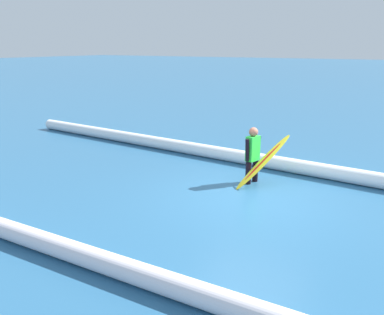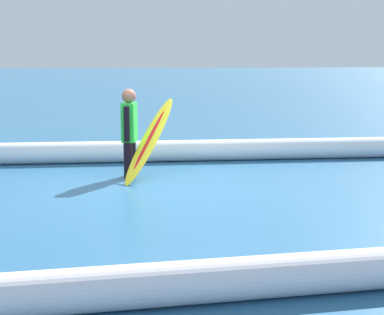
% 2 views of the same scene
% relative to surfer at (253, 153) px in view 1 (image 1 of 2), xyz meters
% --- Properties ---
extents(ground_plane, '(191.38, 191.38, 0.00)m').
position_rel_surfer_xyz_m(ground_plane, '(-0.44, 0.91, -0.77)').
color(ground_plane, '#2B618B').
extents(surfer, '(0.28, 0.58, 1.39)m').
position_rel_surfer_xyz_m(surfer, '(0.00, 0.00, 0.00)').
color(surfer, black).
rests_on(surfer, ground_plane).
extents(surfboard, '(1.07, 1.36, 1.23)m').
position_rel_surfer_xyz_m(surfboard, '(-0.31, 0.08, -0.17)').
color(surfboard, yellow).
rests_on(surfboard, ground_plane).
extents(wave_crest_foreground, '(24.73, 1.65, 0.38)m').
position_rel_surfer_xyz_m(wave_crest_foreground, '(-2.75, -1.19, -0.57)').
color(wave_crest_foreground, white).
rests_on(wave_crest_foreground, ground_plane).
extents(wave_crest_midground, '(14.82, 0.84, 0.34)m').
position_rel_surfer_xyz_m(wave_crest_midground, '(-1.71, 4.84, -0.60)').
color(wave_crest_midground, white).
rests_on(wave_crest_midground, ground_plane).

